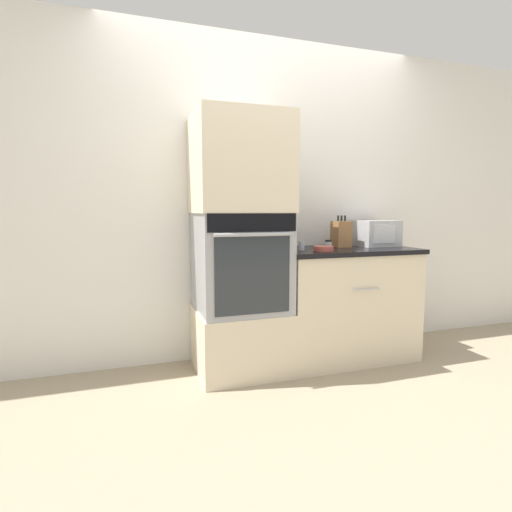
{
  "coord_description": "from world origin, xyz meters",
  "views": [
    {
      "loc": [
        -1.11,
        -2.42,
        1.16
      ],
      "look_at": [
        -0.23,
        0.21,
        0.85
      ],
      "focal_mm": 28.0,
      "sensor_mm": 36.0,
      "label": 1
    }
  ],
  "objects": [
    {
      "name": "counter_unit",
      "position": [
        0.53,
        0.3,
        0.44
      ],
      "size": [
        1.08,
        0.63,
        0.87
      ],
      "color": "beige",
      "rests_on": "ground_plane"
    },
    {
      "name": "condiment_jar_mid",
      "position": [
        0.42,
        0.37,
        0.9
      ],
      "size": [
        0.05,
        0.05,
        0.06
      ],
      "color": "silver",
      "rests_on": "counter_unit"
    },
    {
      "name": "ground_plane",
      "position": [
        0.0,
        0.0,
        0.0
      ],
      "size": [
        12.0,
        12.0,
        0.0
      ],
      "primitive_type": "plane",
      "color": "gray"
    },
    {
      "name": "knife_block",
      "position": [
        0.55,
        0.39,
        0.98
      ],
      "size": [
        0.13,
        0.13,
        0.25
      ],
      "color": "olive",
      "rests_on": "counter_unit"
    },
    {
      "name": "bowl",
      "position": [
        0.26,
        0.14,
        0.89
      ],
      "size": [
        0.15,
        0.15,
        0.04
      ],
      "color": "#B24C42",
      "rests_on": "counter_unit"
    },
    {
      "name": "condiment_jar_near",
      "position": [
        0.13,
        0.23,
        0.91
      ],
      "size": [
        0.04,
        0.04,
        0.07
      ],
      "color": "silver",
      "rests_on": "counter_unit"
    },
    {
      "name": "wall_back",
      "position": [
        0.0,
        0.63,
        1.25
      ],
      "size": [
        8.0,
        0.05,
        2.5
      ],
      "color": "silver",
      "rests_on": "ground_plane"
    },
    {
      "name": "oven_cabinet_base",
      "position": [
        -0.32,
        0.3,
        0.23
      ],
      "size": [
        0.64,
        0.6,
        0.45
      ],
      "color": "beige",
      "rests_on": "ground_plane"
    },
    {
      "name": "wall_oven",
      "position": [
        -0.32,
        0.3,
        0.8
      ],
      "size": [
        0.62,
        0.64,
        0.69
      ],
      "color": "#9EA0A5",
      "rests_on": "oven_cabinet_base"
    },
    {
      "name": "oven_cabinet_upper",
      "position": [
        -0.32,
        0.3,
        1.48
      ],
      "size": [
        0.64,
        0.6,
        0.67
      ],
      "color": "beige",
      "rests_on": "wall_oven"
    },
    {
      "name": "microwave",
      "position": [
        0.87,
        0.4,
        0.98
      ],
      "size": [
        0.32,
        0.33,
        0.21
      ],
      "color": "#B2B5BA",
      "rests_on": "counter_unit"
    }
  ]
}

